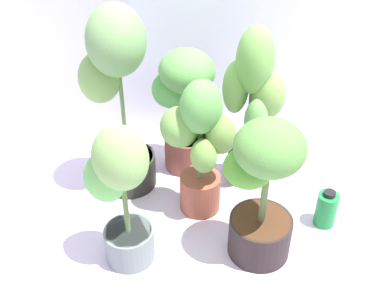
{
  "coord_description": "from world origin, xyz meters",
  "views": [
    {
      "loc": [
        -0.07,
        -1.48,
        1.55
      ],
      "look_at": [
        0.01,
        0.18,
        0.34
      ],
      "focal_mm": 44.44,
      "sensor_mm": 36.0,
      "label": 1
    }
  ],
  "objects_px": {
    "potted_plant_front_right": "(262,187)",
    "potted_plant_back_left": "(117,90)",
    "potted_plant_center": "(199,143)",
    "nutrient_bottle": "(326,209)",
    "potted_plant_front_left": "(120,190)",
    "potted_plant_back_right": "(253,101)",
    "potted_plant_back_center": "(184,104)"
  },
  "relations": [
    {
      "from": "potted_plant_back_left",
      "to": "nutrient_bottle",
      "type": "bearing_deg",
      "value": -20.06
    },
    {
      "from": "potted_plant_front_right",
      "to": "potted_plant_back_right",
      "type": "bearing_deg",
      "value": 86.43
    },
    {
      "from": "potted_plant_back_left",
      "to": "potted_plant_front_left",
      "type": "relative_size",
      "value": 1.41
    },
    {
      "from": "potted_plant_front_left",
      "to": "potted_plant_front_right",
      "type": "bearing_deg",
      "value": 0.3
    },
    {
      "from": "potted_plant_back_center",
      "to": "potted_plant_front_left",
      "type": "height_order",
      "value": "potted_plant_front_left"
    },
    {
      "from": "potted_plant_center",
      "to": "potted_plant_back_right",
      "type": "bearing_deg",
      "value": 39.5
    },
    {
      "from": "potted_plant_front_right",
      "to": "potted_plant_back_right",
      "type": "xyz_separation_m",
      "value": [
        0.03,
        0.48,
        0.09
      ]
    },
    {
      "from": "potted_plant_center",
      "to": "potted_plant_back_center",
      "type": "bearing_deg",
      "value": 98.85
    },
    {
      "from": "potted_plant_front_right",
      "to": "potted_plant_back_right",
      "type": "relative_size",
      "value": 0.8
    },
    {
      "from": "potted_plant_back_right",
      "to": "potted_plant_front_left",
      "type": "xyz_separation_m",
      "value": [
        -0.57,
        -0.48,
        -0.08
      ]
    },
    {
      "from": "potted_plant_back_left",
      "to": "nutrient_bottle",
      "type": "height_order",
      "value": "potted_plant_back_left"
    },
    {
      "from": "potted_plant_front_right",
      "to": "potted_plant_back_left",
      "type": "bearing_deg",
      "value": 140.53
    },
    {
      "from": "potted_plant_back_left",
      "to": "potted_plant_back_center",
      "type": "xyz_separation_m",
      "value": [
        0.3,
        0.13,
        -0.16
      ]
    },
    {
      "from": "potted_plant_center",
      "to": "potted_plant_front_right",
      "type": "bearing_deg",
      "value": -50.32
    },
    {
      "from": "potted_plant_center",
      "to": "potted_plant_front_left",
      "type": "height_order",
      "value": "potted_plant_center"
    },
    {
      "from": "potted_plant_front_right",
      "to": "potted_plant_center",
      "type": "bearing_deg",
      "value": 129.68
    },
    {
      "from": "potted_plant_front_right",
      "to": "potted_plant_back_right",
      "type": "height_order",
      "value": "potted_plant_back_right"
    },
    {
      "from": "potted_plant_front_right",
      "to": "potted_plant_back_left",
      "type": "height_order",
      "value": "potted_plant_back_left"
    },
    {
      "from": "potted_plant_front_left",
      "to": "nutrient_bottle",
      "type": "height_order",
      "value": "potted_plant_front_left"
    },
    {
      "from": "potted_plant_back_right",
      "to": "potted_plant_front_right",
      "type": "bearing_deg",
      "value": -93.57
    },
    {
      "from": "potted_plant_back_left",
      "to": "potted_plant_front_left",
      "type": "xyz_separation_m",
      "value": [
        0.03,
        -0.48,
        -0.16
      ]
    },
    {
      "from": "potted_plant_back_left",
      "to": "potted_plant_front_left",
      "type": "distance_m",
      "value": 0.5
    },
    {
      "from": "potted_plant_back_left",
      "to": "potted_plant_front_right",
      "type": "bearing_deg",
      "value": -39.47
    },
    {
      "from": "potted_plant_back_center",
      "to": "potted_plant_back_right",
      "type": "xyz_separation_m",
      "value": [
        0.31,
        -0.13,
        0.08
      ]
    },
    {
      "from": "potted_plant_front_right",
      "to": "potted_plant_back_center",
      "type": "height_order",
      "value": "potted_plant_front_right"
    },
    {
      "from": "potted_plant_front_right",
      "to": "potted_plant_back_center",
      "type": "bearing_deg",
      "value": 114.56
    },
    {
      "from": "potted_plant_back_left",
      "to": "potted_plant_back_center",
      "type": "bearing_deg",
      "value": 24.07
    },
    {
      "from": "potted_plant_center",
      "to": "nutrient_bottle",
      "type": "bearing_deg",
      "value": -13.04
    },
    {
      "from": "potted_plant_center",
      "to": "potted_plant_front_left",
      "type": "relative_size",
      "value": 1.03
    },
    {
      "from": "nutrient_bottle",
      "to": "potted_plant_front_right",
      "type": "bearing_deg",
      "value": -156.91
    },
    {
      "from": "nutrient_bottle",
      "to": "potted_plant_center",
      "type": "bearing_deg",
      "value": 166.96
    },
    {
      "from": "potted_plant_back_right",
      "to": "nutrient_bottle",
      "type": "relative_size",
      "value": 4.36
    }
  ]
}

